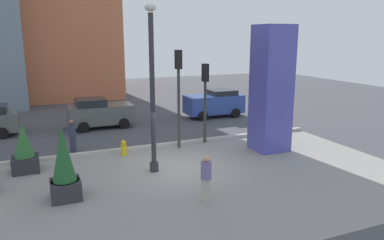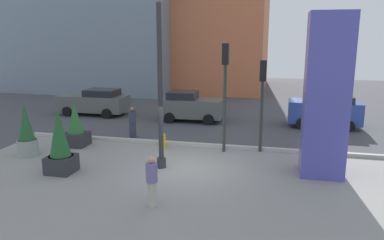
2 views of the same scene
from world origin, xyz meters
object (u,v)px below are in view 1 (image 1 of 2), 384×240
Objects in this scene: car_far_lane at (215,103)px; pedestrian_crossing at (72,134)px; potted_plant_near_right at (24,151)px; pedestrian_on_sidewalk at (206,176)px; fire_hydrant at (124,148)px; traffic_light_corner at (179,83)px; car_passing_lane at (100,113)px; traffic_light_far_side at (205,89)px; potted_plant_by_pillar at (64,167)px; lamp_post at (152,94)px; art_pillar_blue at (271,89)px.

pedestrian_crossing is at bearing -154.78° from car_far_lane.
pedestrian_on_sidewalk is (5.66, -5.43, 0.01)m from potted_plant_near_right.
fire_hydrant is 6.12m from pedestrian_on_sidewalk.
traffic_light_corner is 2.98× the size of pedestrian_on_sidewalk.
car_passing_lane is at bearing 116.42° from traffic_light_corner.
traffic_light_far_side reaches higher than car_passing_lane.
pedestrian_on_sidewalk is at bearing -64.22° from pedestrian_crossing.
car_passing_lane is at bearing 74.47° from potted_plant_by_pillar.
lamp_post reaches higher than traffic_light_corner.
lamp_post reaches higher than fire_hydrant.
lamp_post reaches higher than art_pillar_blue.
potted_plant_near_right reaches higher than car_passing_lane.
potted_plant_near_right is 7.84m from pedestrian_on_sidewalk.
fire_hydrant is 0.46× the size of pedestrian_on_sidewalk.
car_passing_lane is (4.07, 6.53, 0.02)m from potted_plant_near_right.
traffic_light_far_side is 7.36m from car_passing_lane.
potted_plant_near_right is 7.69m from car_passing_lane.
lamp_post is 4.21m from pedestrian_on_sidewalk.
traffic_light_corner reaches higher than potted_plant_by_pillar.
potted_plant_by_pillar is at bearing -158.79° from lamp_post.
pedestrian_on_sidewalk is at bearing -75.98° from fire_hydrant.
lamp_post is 3.88m from fire_hydrant.
traffic_light_far_side is at bearing 7.08° from fire_hydrant.
fire_hydrant is at bearing 104.02° from pedestrian_on_sidewalk.
car_far_lane is at bearing 1.11° from car_passing_lane.
art_pillar_blue is 1.24× the size of traffic_light_corner.
art_pillar_blue is 7.51m from fire_hydrant.
car_far_lane is (7.06, 8.70, -2.30)m from lamp_post.
pedestrian_crossing is 8.28m from pedestrian_on_sidewalk.
art_pillar_blue is at bearing -48.51° from car_passing_lane.
pedestrian_crossing is (-4.94, 1.39, -2.37)m from traffic_light_corner.
fire_hydrant is at bearing -35.89° from pedestrian_crossing.
traffic_light_far_side is 1.07× the size of car_passing_lane.
lamp_post is at bearing -84.56° from car_passing_lane.
pedestrian_on_sidewalk is at bearing -117.42° from car_far_lane.
fire_hydrant is 9.94m from car_far_lane.
lamp_post reaches higher than pedestrian_on_sidewalk.
potted_plant_by_pillar reaches higher than pedestrian_crossing.
lamp_post is 8.90m from car_passing_lane.
traffic_light_far_side is 7.36m from pedestrian_on_sidewalk.
traffic_light_far_side reaches higher than pedestrian_crossing.
car_passing_lane is 2.38× the size of pedestrian_on_sidewalk.
traffic_light_far_side reaches higher than potted_plant_by_pillar.
fire_hydrant is (-0.70, 2.51, -2.87)m from lamp_post.
potted_plant_by_pillar is 3.66m from potted_plant_near_right.
potted_plant_near_right is at bearing -121.96° from car_passing_lane.
lamp_post is at bearing -129.03° from car_far_lane.
art_pillar_blue is at bearing -14.69° from fire_hydrant.
potted_plant_by_pillar reaches higher than pedestrian_on_sidewalk.
lamp_post is 8.87× the size of fire_hydrant.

